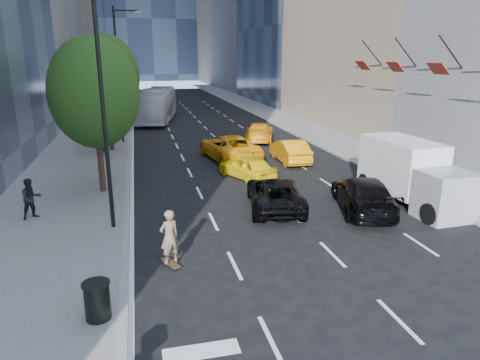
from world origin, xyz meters
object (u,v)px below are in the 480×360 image
object	(u,v)px
box_truck	(411,173)
trash_can	(97,301)
skateboarder	(170,240)
black_sedan_lincoln	(275,193)
city_bus	(157,105)
black_sedan_mercedes	(363,194)

from	to	relation	value
box_truck	trash_can	bearing A→B (deg)	-156.98
skateboarder	trash_can	size ratio (longest dim) A/B	1.88
black_sedan_lincoln	city_bus	world-z (taller)	city_bus
box_truck	trash_can	distance (m)	15.02
city_bus	black_sedan_lincoln	bearing A→B (deg)	-72.28
black_sedan_lincoln	city_bus	size ratio (longest dim) A/B	0.41
skateboarder	box_truck	xyz separation A→B (m)	(11.44, 3.82, 0.54)
skateboarder	city_bus	size ratio (longest dim) A/B	0.15
city_bus	skateboarder	bearing A→B (deg)	-81.91
skateboarder	black_sedan_mercedes	bearing A→B (deg)	177.08
city_bus	trash_can	size ratio (longest dim) A/B	12.59
city_bus	trash_can	world-z (taller)	city_bus
black_sedan_lincoln	trash_can	world-z (taller)	black_sedan_lincoln
skateboarder	box_truck	distance (m)	12.07
city_bus	box_truck	xyz separation A→B (m)	(10.09, -29.54, -0.25)
black_sedan_mercedes	box_truck	bearing A→B (deg)	-153.12
skateboarder	trash_can	world-z (taller)	skateboarder
black_sedan_mercedes	box_truck	world-z (taller)	box_truck
skateboarder	black_sedan_lincoln	size ratio (longest dim) A/B	0.37
black_sedan_mercedes	city_bus	size ratio (longest dim) A/B	0.43
black_sedan_mercedes	box_truck	distance (m)	2.83
trash_can	black_sedan_lincoln	bearing A→B (deg)	45.73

